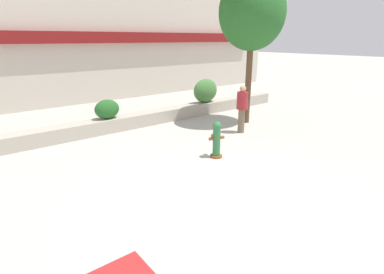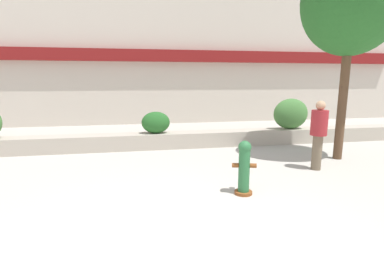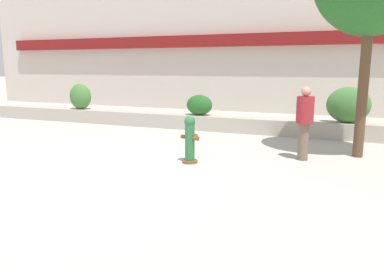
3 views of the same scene
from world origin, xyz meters
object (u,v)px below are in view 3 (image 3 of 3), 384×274
hedge_bush_1 (199,105)px  fire_hydrant (190,139)px  hedge_bush_0 (80,96)px  pedestrian (305,119)px  hedge_bush_2 (348,105)px

hedge_bush_1 → fire_hydrant: 4.60m
fire_hydrant → hedge_bush_1: bearing=108.0°
hedge_bush_0 → hedge_bush_1: bearing=0.0°
hedge_bush_1 → pedestrian: (3.79, -3.14, 0.13)m
fire_hydrant → hedge_bush_0: bearing=145.8°
hedge_bush_0 → fire_hydrant: 7.79m
pedestrian → hedge_bush_1: bearing=140.3°
hedge_bush_2 → pedestrian: 3.29m
hedge_bush_0 → hedge_bush_1: size_ratio=1.08×
pedestrian → fire_hydrant: bearing=-152.8°
hedge_bush_0 → hedge_bush_2: 9.78m
hedge_bush_1 → fire_hydrant: size_ratio=0.85×
fire_hydrant → pedestrian: size_ratio=0.62×
hedge_bush_2 → hedge_bush_1: bearing=180.0°
hedge_bush_0 → pedestrian: 9.35m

